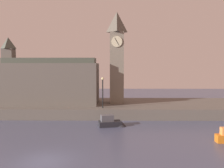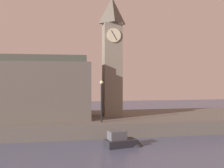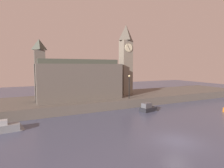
{
  "view_description": "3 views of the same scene",
  "coord_description": "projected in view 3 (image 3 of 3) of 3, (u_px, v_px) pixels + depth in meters",
  "views": [
    {
      "loc": [
        5.42,
        -18.17,
        7.32
      ],
      "look_at": [
        5.07,
        15.21,
        4.84
      ],
      "focal_mm": 39.12,
      "sensor_mm": 36.0,
      "label": 1
    },
    {
      "loc": [
        -0.29,
        -12.25,
        5.92
      ],
      "look_at": [
        4.72,
        14.49,
        5.42
      ],
      "focal_mm": 43.87,
      "sensor_mm": 36.0,
      "label": 2
    },
    {
      "loc": [
        -13.27,
        -12.83,
        7.35
      ],
      "look_at": [
        1.15,
        16.98,
        4.1
      ],
      "focal_mm": 29.37,
      "sensor_mm": 36.0,
      "label": 3
    }
  ],
  "objects": [
    {
      "name": "parliament_hall",
      "position": [
        77.0,
        80.0,
        32.62
      ],
      "size": [
        14.55,
        6.13,
        10.18
      ],
      "color": "#5B544C",
      "rests_on": "far_embankment"
    },
    {
      "name": "far_embankment",
      "position": [
        100.0,
        100.0,
        35.81
      ],
      "size": [
        70.0,
        12.0,
        1.5
      ],
      "primitive_type": "cube",
      "color": "#5B544C",
      "rests_on": "ground"
    },
    {
      "name": "clock_tower",
      "position": [
        126.0,
        59.0,
        37.53
      ],
      "size": [
        2.35,
        2.39,
        14.16
      ],
      "color": "slate",
      "rests_on": "far_embankment"
    },
    {
      "name": "boat_barge_dark",
      "position": [
        149.0,
        108.0,
        29.99
      ],
      "size": [
        3.64,
        2.0,
        1.39
      ],
      "color": "#232328",
      "rests_on": "ground"
    },
    {
      "name": "boat_cruiser_grey",
      "position": [
        5.0,
        127.0,
        20.4
      ],
      "size": [
        4.08,
        1.34,
        1.38
      ],
      "color": "gray",
      "rests_on": "ground"
    },
    {
      "name": "ground_plane",
      "position": [
        177.0,
        141.0,
        17.96
      ],
      "size": [
        120.0,
        120.0,
        0.0
      ],
      "primitive_type": "plane",
      "color": "#474C66"
    },
    {
      "name": "streetlamp",
      "position": [
        129.0,
        84.0,
        32.89
      ],
      "size": [
        0.36,
        0.36,
        4.26
      ],
      "color": "black",
      "rests_on": "far_embankment"
    }
  ]
}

